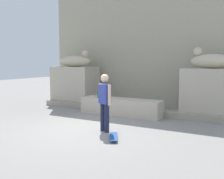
% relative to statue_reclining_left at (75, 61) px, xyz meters
% --- Properties ---
extents(ground_plane, '(40.00, 40.00, 0.00)m').
position_rel_statue_reclining_left_xyz_m(ground_plane, '(3.02, -3.64, -2.06)').
color(ground_plane, gray).
extents(facade_wall, '(9.83, 0.60, 6.54)m').
position_rel_statue_reclining_left_xyz_m(facade_wall, '(3.02, 1.41, 1.20)').
color(facade_wall, '#A7A187').
rests_on(facade_wall, ground_plane).
extents(pedestal_left, '(2.01, 1.24, 1.78)m').
position_rel_statue_reclining_left_xyz_m(pedestal_left, '(-0.04, -0.01, -1.17)').
color(pedestal_left, '#B7AD99').
rests_on(pedestal_left, ground_plane).
extents(pedestal_right, '(2.01, 1.24, 1.78)m').
position_rel_statue_reclining_left_xyz_m(pedestal_right, '(6.07, -0.01, -1.17)').
color(pedestal_right, '#B7AD99').
rests_on(pedestal_right, ground_plane).
extents(statue_reclining_left, '(1.67, 0.83, 0.78)m').
position_rel_statue_reclining_left_xyz_m(statue_reclining_left, '(0.00, 0.00, 0.00)').
color(statue_reclining_left, beige).
rests_on(statue_reclining_left, pedestal_left).
extents(statue_reclining_right, '(1.68, 0.87, 0.78)m').
position_rel_statue_reclining_left_xyz_m(statue_reclining_right, '(6.04, 0.00, 0.00)').
color(statue_reclining_right, beige).
rests_on(statue_reclining_right, pedestal_right).
extents(ledge_block, '(3.18, 0.75, 0.63)m').
position_rel_statue_reclining_left_xyz_m(ledge_block, '(3.02, -1.20, -1.75)').
color(ledge_block, '#B7AD99').
rests_on(ledge_block, ground_plane).
extents(skater, '(0.50, 0.33, 1.67)m').
position_rel_statue_reclining_left_xyz_m(skater, '(3.70, -3.54, -1.14)').
color(skater, '#1E233F').
rests_on(skater, ground_plane).
extents(skateboard, '(0.56, 0.80, 0.08)m').
position_rel_statue_reclining_left_xyz_m(skateboard, '(4.29, -4.07, -2.00)').
color(skateboard, navy).
rests_on(skateboard, ground_plane).
extents(bottle_red, '(0.07, 0.07, 0.29)m').
position_rel_statue_reclining_left_xyz_m(bottle_red, '(1.86, -0.92, -1.32)').
color(bottle_red, red).
rests_on(bottle_red, ledge_block).
extents(bottle_green, '(0.06, 0.06, 0.29)m').
position_rel_statue_reclining_left_xyz_m(bottle_green, '(2.18, -1.47, -1.32)').
color(bottle_green, '#1E722D').
rests_on(bottle_green, ledge_block).
extents(stair_step, '(8.11, 0.50, 0.22)m').
position_rel_statue_reclining_left_xyz_m(stair_step, '(3.02, -0.64, -1.95)').
color(stair_step, gray).
rests_on(stair_step, ground_plane).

